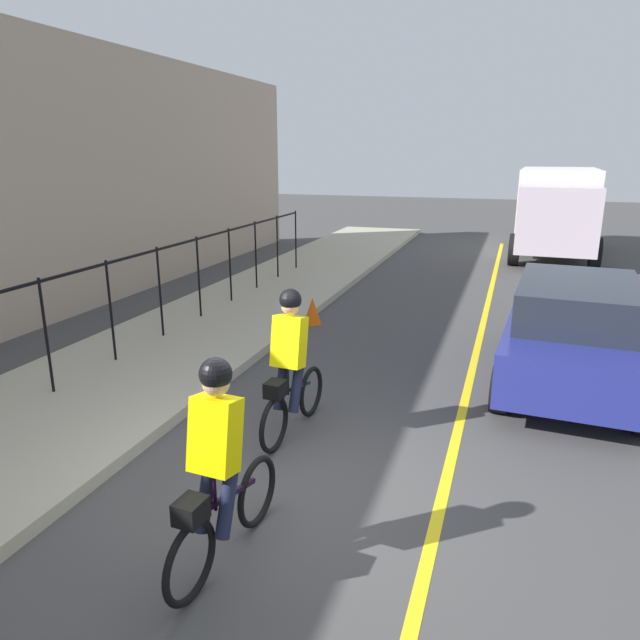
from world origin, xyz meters
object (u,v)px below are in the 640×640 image
(cyclist_follow, at_px, (218,467))
(patrol_sedan, at_px, (574,330))
(traffic_cone_near, at_px, (313,311))
(box_truck_background, at_px, (557,208))
(cyclist_lead, at_px, (290,365))

(cyclist_follow, distance_m, patrol_sedan, 6.05)
(traffic_cone_near, bearing_deg, patrol_sedan, -110.23)
(cyclist_follow, height_order, patrol_sedan, cyclist_follow)
(box_truck_background, distance_m, traffic_cone_near, 11.54)
(traffic_cone_near, bearing_deg, box_truck_background, -25.40)
(patrol_sedan, xyz_separation_m, traffic_cone_near, (1.72, 4.65, -0.55))
(box_truck_background, xyz_separation_m, traffic_cone_near, (-10.36, 4.92, -1.28))
(cyclist_follow, xyz_separation_m, box_truck_background, (17.32, -3.29, 0.64))
(patrol_sedan, xyz_separation_m, box_truck_background, (12.08, -0.27, 0.73))
(cyclist_lead, relative_size, traffic_cone_near, 3.38)
(box_truck_background, height_order, traffic_cone_near, box_truck_background)
(cyclist_lead, relative_size, box_truck_background, 0.27)
(patrol_sedan, height_order, traffic_cone_near, patrol_sedan)
(patrol_sedan, relative_size, traffic_cone_near, 8.36)
(cyclist_lead, xyz_separation_m, traffic_cone_near, (4.60, 1.33, -0.64))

